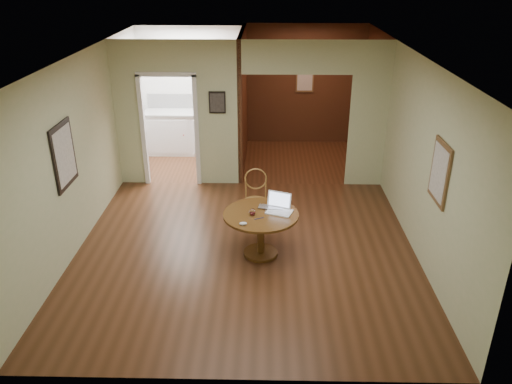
{
  "coord_description": "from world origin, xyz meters",
  "views": [
    {
      "loc": [
        0.29,
        -6.34,
        3.91
      ],
      "look_at": [
        0.16,
        -0.2,
        1.07
      ],
      "focal_mm": 35.0,
      "sensor_mm": 36.0,
      "label": 1
    }
  ],
  "objects_px": {
    "dining_table": "(261,224)",
    "open_laptop": "(279,206)",
    "chair": "(256,195)",
    "closed_laptop": "(270,209)"
  },
  "relations": [
    {
      "from": "dining_table",
      "to": "closed_laptop",
      "type": "bearing_deg",
      "value": 41.43
    },
    {
      "from": "chair",
      "to": "closed_laptop",
      "type": "xyz_separation_m",
      "value": [
        0.23,
        -0.83,
        0.16
      ]
    },
    {
      "from": "dining_table",
      "to": "open_laptop",
      "type": "height_order",
      "value": "open_laptop"
    },
    {
      "from": "dining_table",
      "to": "chair",
      "type": "bearing_deg",
      "value": 95.62
    },
    {
      "from": "chair",
      "to": "open_laptop",
      "type": "height_order",
      "value": "chair"
    },
    {
      "from": "dining_table",
      "to": "chair",
      "type": "distance_m",
      "value": 0.95
    },
    {
      "from": "dining_table",
      "to": "open_laptop",
      "type": "bearing_deg",
      "value": 22.08
    },
    {
      "from": "chair",
      "to": "open_laptop",
      "type": "xyz_separation_m",
      "value": [
        0.36,
        -0.84,
        0.21
      ]
    },
    {
      "from": "chair",
      "to": "dining_table",
      "type": "bearing_deg",
      "value": -85.9
    },
    {
      "from": "open_laptop",
      "to": "chair",
      "type": "bearing_deg",
      "value": 133.35
    }
  ]
}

